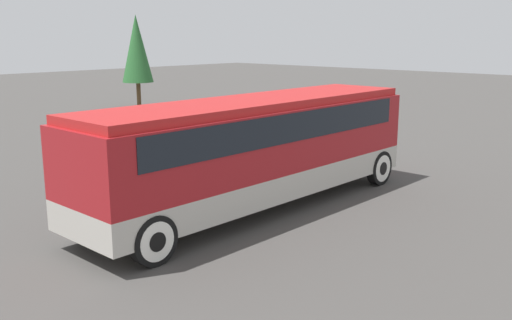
% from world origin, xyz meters
% --- Properties ---
extents(ground_plane, '(120.00, 120.00, 0.00)m').
position_xyz_m(ground_plane, '(0.00, 0.00, 0.00)').
color(ground_plane, '#423F3D').
extents(tour_bus, '(10.92, 2.64, 3.05)m').
position_xyz_m(tour_bus, '(0.10, 0.00, 1.85)').
color(tour_bus, '#B7B2A8').
rests_on(tour_bus, ground_plane).
extents(parked_car_near, '(4.66, 1.93, 1.36)m').
position_xyz_m(parked_car_near, '(5.37, 9.13, 0.70)').
color(parked_car_near, '#2D5638').
rests_on(parked_car_near, ground_plane).
extents(parked_car_mid, '(4.33, 1.87, 1.39)m').
position_xyz_m(parked_car_mid, '(5.35, 4.85, 0.69)').
color(parked_car_mid, '#7A6B5B').
rests_on(parked_car_mid, ground_plane).
extents(tree_left, '(2.03, 2.03, 6.02)m').
position_xyz_m(tree_left, '(11.46, 21.23, 3.81)').
color(tree_left, brown).
rests_on(tree_left, ground_plane).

